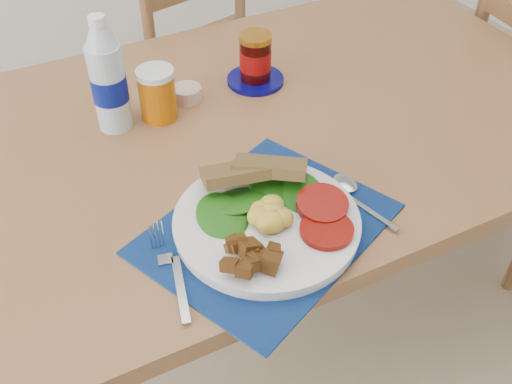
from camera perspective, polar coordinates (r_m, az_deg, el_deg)
ground at (r=1.74m, az=4.98°, el=-17.06°), size 4.00×4.00×0.00m
table at (r=1.35m, az=2.30°, el=4.50°), size 1.40×0.90×0.75m
chair_far at (r=1.95m, az=-7.01°, el=12.32°), size 0.45×0.44×1.02m
placemat at (r=1.03m, az=1.01°, el=-3.49°), size 0.50×0.45×0.00m
breakfast_plate at (r=1.01m, az=0.83°, el=-2.81°), size 0.31×0.31×0.08m
fork at (r=0.97m, az=-8.12°, el=-7.35°), size 0.04×0.19×0.00m
spoon at (r=1.10m, az=9.26°, el=-0.09°), size 0.04×0.17×0.00m
water_bottle at (r=1.24m, az=-13.90°, el=10.27°), size 0.07×0.07×0.24m
juice_glass at (r=1.28m, az=-9.36°, el=9.07°), size 0.08×0.08×0.11m
ramekin at (r=1.34m, az=-6.57°, el=9.28°), size 0.06×0.06×0.03m
jam_on_saucer at (r=1.38m, az=-0.06°, el=12.31°), size 0.13×0.13×0.12m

